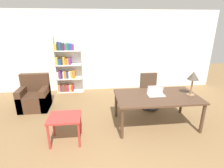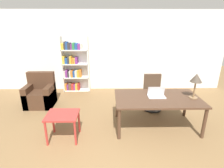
{
  "view_description": "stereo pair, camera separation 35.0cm",
  "coord_description": "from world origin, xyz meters",
  "px_view_note": "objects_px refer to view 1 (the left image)",
  "views": [
    {
      "loc": [
        -0.36,
        -1.49,
        2.28
      ],
      "look_at": [
        0.05,
        2.21,
        0.97
      ],
      "focal_mm": 28.0,
      "sensor_mm": 36.0,
      "label": 1
    },
    {
      "loc": [
        -0.01,
        -1.51,
        2.28
      ],
      "look_at": [
        0.05,
        2.21,
        0.97
      ],
      "focal_mm": 28.0,
      "sensor_mm": 36.0,
      "label": 2
    }
  ],
  "objects_px": {
    "table_lamp": "(193,77)",
    "bookshelf": "(67,68)",
    "office_chair": "(149,92)",
    "side_table_blue": "(65,121)",
    "laptop": "(156,93)",
    "desk": "(157,99)",
    "armchair": "(35,98)"
  },
  "relations": [
    {
      "from": "side_table_blue",
      "to": "table_lamp",
      "type": "bearing_deg",
      "value": 7.98
    },
    {
      "from": "armchair",
      "to": "desk",
      "type": "bearing_deg",
      "value": -20.67
    },
    {
      "from": "side_table_blue",
      "to": "armchair",
      "type": "bearing_deg",
      "value": 123.62
    },
    {
      "from": "laptop",
      "to": "table_lamp",
      "type": "height_order",
      "value": "table_lamp"
    },
    {
      "from": "armchair",
      "to": "bookshelf",
      "type": "xyz_separation_m",
      "value": [
        0.77,
        1.18,
        0.54
      ]
    },
    {
      "from": "desk",
      "to": "armchair",
      "type": "bearing_deg",
      "value": 159.33
    },
    {
      "from": "desk",
      "to": "laptop",
      "type": "bearing_deg",
      "value": 111.06
    },
    {
      "from": "table_lamp",
      "to": "bookshelf",
      "type": "relative_size",
      "value": 0.29
    },
    {
      "from": "laptop",
      "to": "armchair",
      "type": "bearing_deg",
      "value": 159.97
    },
    {
      "from": "laptop",
      "to": "table_lamp",
      "type": "bearing_deg",
      "value": -5.61
    },
    {
      "from": "laptop",
      "to": "office_chair",
      "type": "distance_m",
      "value": 0.95
    },
    {
      "from": "office_chair",
      "to": "bookshelf",
      "type": "relative_size",
      "value": 0.51
    },
    {
      "from": "desk",
      "to": "bookshelf",
      "type": "xyz_separation_m",
      "value": [
        -2.29,
        2.33,
        0.21
      ]
    },
    {
      "from": "table_lamp",
      "to": "office_chair",
      "type": "distance_m",
      "value": 1.36
    },
    {
      "from": "desk",
      "to": "table_lamp",
      "type": "bearing_deg",
      "value": -2.39
    },
    {
      "from": "laptop",
      "to": "bookshelf",
      "type": "distance_m",
      "value": 3.22
    },
    {
      "from": "table_lamp",
      "to": "desk",
      "type": "bearing_deg",
      "value": 177.61
    },
    {
      "from": "side_table_blue",
      "to": "bookshelf",
      "type": "height_order",
      "value": "bookshelf"
    },
    {
      "from": "office_chair",
      "to": "bookshelf",
      "type": "distance_m",
      "value": 2.83
    },
    {
      "from": "office_chair",
      "to": "side_table_blue",
      "type": "xyz_separation_m",
      "value": [
        -2.14,
        -1.34,
        0.04
      ]
    },
    {
      "from": "desk",
      "to": "bookshelf",
      "type": "distance_m",
      "value": 3.27
    },
    {
      "from": "table_lamp",
      "to": "bookshelf",
      "type": "height_order",
      "value": "bookshelf"
    },
    {
      "from": "laptop",
      "to": "armchair",
      "type": "relative_size",
      "value": 0.4
    },
    {
      "from": "bookshelf",
      "to": "side_table_blue",
      "type": "bearing_deg",
      "value": -84.24
    },
    {
      "from": "laptop",
      "to": "office_chair",
      "type": "relative_size",
      "value": 0.39
    },
    {
      "from": "office_chair",
      "to": "side_table_blue",
      "type": "relative_size",
      "value": 1.52
    },
    {
      "from": "office_chair",
      "to": "side_table_blue",
      "type": "height_order",
      "value": "office_chair"
    },
    {
      "from": "desk",
      "to": "armchair",
      "type": "distance_m",
      "value": 3.28
    },
    {
      "from": "table_lamp",
      "to": "bookshelf",
      "type": "distance_m",
      "value": 3.88
    },
    {
      "from": "laptop",
      "to": "office_chair",
      "type": "xyz_separation_m",
      "value": [
        0.15,
        0.87,
        -0.35
      ]
    },
    {
      "from": "laptop",
      "to": "table_lamp",
      "type": "distance_m",
      "value": 0.88
    },
    {
      "from": "desk",
      "to": "office_chair",
      "type": "xyz_separation_m",
      "value": [
        0.13,
        0.92,
        -0.22
      ]
    }
  ]
}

